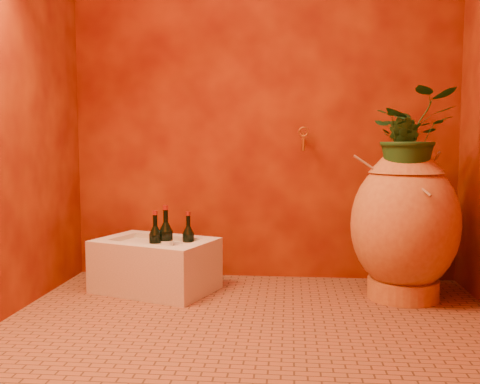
# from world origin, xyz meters

# --- Properties ---
(floor) EXTENTS (2.50, 2.50, 0.00)m
(floor) POSITION_xyz_m (0.00, 0.00, 0.00)
(floor) COLOR brown
(floor) RESTS_ON ground
(wall_back) EXTENTS (2.50, 0.02, 2.50)m
(wall_back) POSITION_xyz_m (0.00, 1.00, 1.25)
(wall_back) COLOR #530A04
(wall_back) RESTS_ON ground
(amphora) EXTENTS (0.80, 0.80, 0.87)m
(amphora) POSITION_xyz_m (0.83, 0.57, 0.43)
(amphora) COLOR #BF8135
(amphora) RESTS_ON floor
(stone_basin) EXTENTS (0.79, 0.68, 0.31)m
(stone_basin) POSITION_xyz_m (-0.62, 0.59, 0.15)
(stone_basin) COLOR beige
(stone_basin) RESTS_ON floor
(wine_bottle_a) EXTENTS (0.09, 0.09, 0.35)m
(wine_bottle_a) POSITION_xyz_m (-0.55, 0.56, 0.30)
(wine_bottle_a) COLOR black
(wine_bottle_a) RESTS_ON stone_basin
(wine_bottle_b) EXTENTS (0.08, 0.08, 0.31)m
(wine_bottle_b) POSITION_xyz_m (-0.43, 0.62, 0.28)
(wine_bottle_b) COLOR black
(wine_bottle_b) RESTS_ON stone_basin
(wine_bottle_c) EXTENTS (0.08, 0.08, 0.32)m
(wine_bottle_c) POSITION_xyz_m (-0.61, 0.53, 0.29)
(wine_bottle_c) COLOR black
(wine_bottle_c) RESTS_ON stone_basin
(wall_tap) EXTENTS (0.07, 0.14, 0.15)m
(wall_tap) POSITION_xyz_m (0.26, 0.92, 0.92)
(wall_tap) COLOR #A47225
(wall_tap) RESTS_ON wall_back
(plant_main) EXTENTS (0.51, 0.46, 0.50)m
(plant_main) POSITION_xyz_m (0.85, 0.54, 0.94)
(plant_main) COLOR #18451A
(plant_main) RESTS_ON amphora
(plant_side) EXTENTS (0.25, 0.25, 0.35)m
(plant_side) POSITION_xyz_m (0.80, 0.53, 0.85)
(plant_side) COLOR #18451A
(plant_side) RESTS_ON amphora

